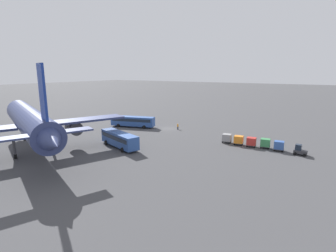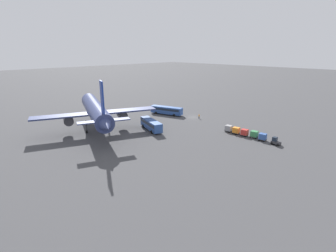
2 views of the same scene
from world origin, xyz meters
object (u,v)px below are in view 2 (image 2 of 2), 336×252
at_px(worker_person, 199,116).
at_px(cargo_cart_red, 245,132).
at_px(cargo_cart_green, 254,134).
at_px(airplane, 96,111).
at_px(cargo_cart_orange, 236,130).
at_px(shuttle_bus_near, 167,110).
at_px(shuttle_bus_far, 151,124).
at_px(cargo_cart_blue, 263,137).
at_px(baggage_tug, 276,141).
at_px(cargo_cart_grey, 229,128).

height_order(worker_person, cargo_cart_red, cargo_cart_red).
bearing_deg(cargo_cart_green, worker_person, -13.22).
bearing_deg(airplane, cargo_cart_orange, -117.10).
bearing_deg(cargo_cart_red, shuttle_bus_near, -3.60).
xyz_separation_m(shuttle_bus_far, cargo_cart_green, (-26.97, -15.98, -0.75)).
height_order(airplane, cargo_cart_green, airplane).
relative_size(shuttle_bus_near, cargo_cart_blue, 6.05).
relative_size(shuttle_bus_far, cargo_cart_orange, 5.49).
relative_size(airplane, worker_person, 24.27).
relative_size(baggage_tug, cargo_cart_orange, 1.12).
xyz_separation_m(shuttle_bus_near, cargo_cart_grey, (-29.49, 1.93, -0.69)).
bearing_deg(shuttle_bus_far, worker_person, -76.73).
distance_m(shuttle_bus_far, cargo_cart_blue, 33.58).
height_order(shuttle_bus_near, shuttle_bus_far, shuttle_bus_far).
bearing_deg(airplane, shuttle_bus_near, -68.61).
distance_m(cargo_cart_blue, cargo_cart_red, 5.63).
xyz_separation_m(shuttle_bus_far, cargo_cart_blue, (-29.79, -15.50, -0.75)).
xyz_separation_m(cargo_cart_orange, cargo_cart_grey, (2.81, -0.26, 0.00)).
distance_m(airplane, cargo_cart_red, 45.65).
relative_size(airplane, cargo_cart_green, 19.37).
distance_m(cargo_cart_green, cargo_cart_grey, 8.45).
xyz_separation_m(shuttle_bus_far, cargo_cart_orange, (-21.34, -15.48, -0.75)).
xyz_separation_m(baggage_tug, cargo_cart_grey, (15.22, -0.87, 0.25)).
bearing_deg(cargo_cart_grey, shuttle_bus_far, 40.36).
xyz_separation_m(cargo_cart_blue, cargo_cart_green, (2.81, -0.48, 0.00)).
bearing_deg(baggage_tug, cargo_cart_green, -7.48).
bearing_deg(baggage_tug, worker_person, -10.60).
distance_m(airplane, shuttle_bus_near, 30.70).
distance_m(shuttle_bus_near, cargo_cart_green, 37.97).
distance_m(cargo_cart_green, cargo_cart_red, 2.86).
relative_size(baggage_tug, cargo_cart_green, 1.12).
xyz_separation_m(baggage_tug, cargo_cart_green, (6.78, -1.11, 0.25)).
xyz_separation_m(cargo_cart_green, cargo_cart_red, (2.81, 0.51, 0.00)).
xyz_separation_m(airplane, cargo_cart_green, (-38.37, -28.64, -5.34)).
relative_size(cargo_cart_blue, cargo_cart_red, 1.00).
distance_m(shuttle_bus_near, worker_person, 13.61).
bearing_deg(shuttle_bus_near, cargo_cart_green, 160.47).
relative_size(cargo_cart_red, cargo_cart_orange, 1.00).
bearing_deg(cargo_cart_grey, shuttle_bus_near, -3.75).
bearing_deg(cargo_cart_orange, worker_person, -18.21).
relative_size(shuttle_bus_near, cargo_cart_grey, 6.05).
distance_m(cargo_cart_red, cargo_cart_orange, 2.81).
bearing_deg(airplane, cargo_cart_grey, -114.27).
bearing_deg(cargo_cart_red, cargo_cart_blue, -179.69).
distance_m(airplane, cargo_cart_grey, 41.60).
relative_size(shuttle_bus_near, shuttle_bus_far, 1.10).
relative_size(cargo_cart_red, cargo_cart_grey, 1.00).
xyz_separation_m(worker_person, cargo_cart_green, (-25.02, 5.88, 0.32)).
xyz_separation_m(cargo_cart_red, cargo_cart_orange, (2.81, -0.01, 0.00)).
xyz_separation_m(baggage_tug, cargo_cart_red, (9.59, -0.59, 0.25)).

